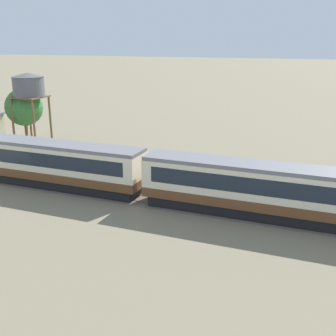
# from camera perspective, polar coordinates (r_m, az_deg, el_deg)

# --- Properties ---
(passenger_train) EXTENTS (89.86, 3.18, 4.27)m
(passenger_train) POSITION_cam_1_polar(r_m,az_deg,el_deg) (36.10, -2.77, -0.79)
(passenger_train) COLOR brown
(passenger_train) RESTS_ON ground_plane
(railway_track) EXTENTS (162.51, 3.60, 0.04)m
(railway_track) POSITION_cam_1_polar(r_m,az_deg,el_deg) (36.11, 0.39, -4.74)
(railway_track) COLOR #665B51
(railway_track) RESTS_ON ground_plane
(water_tower) EXTENTS (4.16, 4.16, 9.41)m
(water_tower) POSITION_cam_1_polar(r_m,az_deg,el_deg) (57.41, -18.35, 10.45)
(water_tower) COLOR brown
(water_tower) RESTS_ON ground_plane
(yard_tree_0) EXTENTS (4.95, 4.95, 7.33)m
(yard_tree_0) POSITION_cam_1_polar(r_m,az_deg,el_deg) (59.37, -18.91, 7.80)
(yard_tree_0) COLOR brown
(yard_tree_0) RESTS_ON ground_plane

